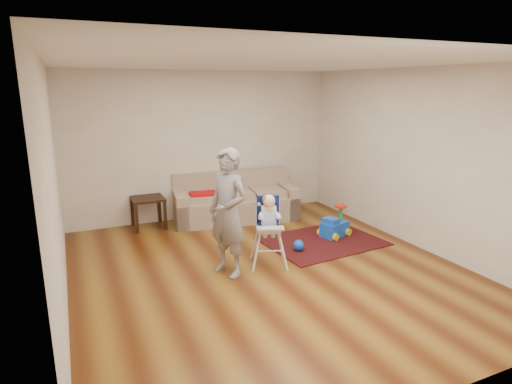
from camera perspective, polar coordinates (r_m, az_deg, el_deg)
name	(u,v)px	position (r m, az deg, el deg)	size (l,w,h in m)	color
ground	(268,270)	(5.89, 1.62, -10.35)	(5.50, 5.50, 0.00)	#4C220B
room_envelope	(252,128)	(5.87, -0.51, 8.58)	(5.04, 5.52, 2.72)	beige
sofa	(235,197)	(7.91, -2.79, -0.64)	(2.34, 1.22, 0.86)	tan
side_table	(148,212)	(7.72, -14.15, -2.66)	(0.54, 0.54, 0.54)	black
area_rug	(322,241)	(6.98, 8.85, -6.49)	(1.79, 1.34, 0.01)	black
ride_on_toy	(335,221)	(7.16, 10.47, -3.87)	(0.45, 0.32, 0.50)	blue
toy_ball	(299,245)	(6.50, 5.71, -7.09)	(0.17, 0.17, 0.17)	blue
high_chair	(269,231)	(5.89, 1.70, -5.25)	(0.60, 0.60, 1.01)	silver
adult	(228,213)	(5.52, -3.75, -2.80)	(0.61, 0.40, 1.68)	gray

